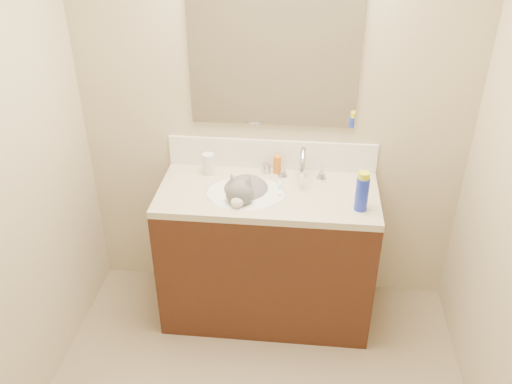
% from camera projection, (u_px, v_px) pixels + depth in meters
% --- Properties ---
extents(room_shell, '(2.24, 2.54, 2.52)m').
position_uv_depth(room_shell, '(246.00, 179.00, 1.79)').
color(room_shell, '#BEAE8E').
rests_on(room_shell, ground).
extents(vanity_cabinet, '(1.20, 0.55, 0.82)m').
position_uv_depth(vanity_cabinet, '(267.00, 257.00, 3.18)').
color(vanity_cabinet, '#3A1C10').
rests_on(vanity_cabinet, ground).
extents(counter_slab, '(1.20, 0.55, 0.04)m').
position_uv_depth(counter_slab, '(268.00, 194.00, 2.96)').
color(counter_slab, beige).
rests_on(counter_slab, vanity_cabinet).
extents(basin, '(0.45, 0.36, 0.14)m').
position_uv_depth(basin, '(245.00, 204.00, 2.97)').
color(basin, white).
rests_on(basin, vanity_cabinet).
extents(faucet, '(0.28, 0.20, 0.21)m').
position_uv_depth(faucet, '(302.00, 167.00, 3.00)').
color(faucet, silver).
rests_on(faucet, counter_slab).
extents(cat, '(0.32, 0.41, 0.32)m').
position_uv_depth(cat, '(245.00, 196.00, 2.97)').
color(cat, '#585658').
rests_on(cat, basin).
extents(backsplash, '(1.20, 0.02, 0.18)m').
position_uv_depth(backsplash, '(272.00, 154.00, 3.12)').
color(backsplash, white).
rests_on(backsplash, counter_slab).
extents(mirror, '(0.90, 0.02, 0.80)m').
position_uv_depth(mirror, '(274.00, 53.00, 2.82)').
color(mirror, white).
rests_on(mirror, room_shell).
extents(pill_bottle, '(0.08, 0.08, 0.12)m').
position_uv_depth(pill_bottle, '(208.00, 164.00, 3.08)').
color(pill_bottle, silver).
rests_on(pill_bottle, counter_slab).
extents(pill_label, '(0.07, 0.07, 0.04)m').
position_uv_depth(pill_label, '(208.00, 167.00, 3.09)').
color(pill_label, orange).
rests_on(pill_label, pill_bottle).
extents(silver_jar, '(0.05, 0.05, 0.06)m').
position_uv_depth(silver_jar, '(266.00, 168.00, 3.11)').
color(silver_jar, '#B7B7BC').
rests_on(silver_jar, counter_slab).
extents(amber_bottle, '(0.06, 0.06, 0.11)m').
position_uv_depth(amber_bottle, '(277.00, 164.00, 3.09)').
color(amber_bottle, '#C76417').
rests_on(amber_bottle, counter_slab).
extents(toothbrush, '(0.03, 0.15, 0.01)m').
position_uv_depth(toothbrush, '(280.00, 188.00, 2.96)').
color(toothbrush, silver).
rests_on(toothbrush, counter_slab).
extents(toothbrush_head, '(0.02, 0.03, 0.01)m').
position_uv_depth(toothbrush_head, '(280.00, 188.00, 2.96)').
color(toothbrush_head, '#65ADD7').
rests_on(toothbrush_head, counter_slab).
extents(spray_can, '(0.08, 0.08, 0.18)m').
position_uv_depth(spray_can, '(362.00, 194.00, 2.74)').
color(spray_can, '#1C2EC4').
rests_on(spray_can, counter_slab).
extents(spray_cap, '(0.07, 0.07, 0.04)m').
position_uv_depth(spray_cap, '(364.00, 176.00, 2.69)').
color(spray_cap, '#C6D516').
rests_on(spray_cap, spray_can).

